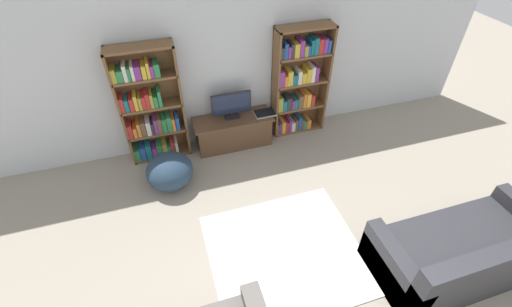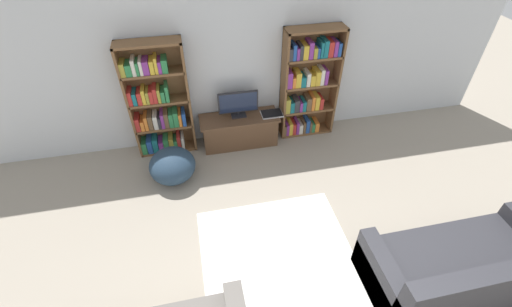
{
  "view_description": "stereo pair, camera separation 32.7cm",
  "coord_description": "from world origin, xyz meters",
  "px_view_note": "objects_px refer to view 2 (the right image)",
  "views": [
    {
      "loc": [
        -1.05,
        -0.5,
        3.69
      ],
      "look_at": [
        -0.02,
        2.8,
        0.7
      ],
      "focal_mm": 24.0,
      "sensor_mm": 36.0,
      "label": 1
    },
    {
      "loc": [
        -0.73,
        -0.58,
        3.69
      ],
      "look_at": [
        -0.02,
        2.8,
        0.7
      ],
      "focal_mm": 24.0,
      "sensor_mm": 36.0,
      "label": 2
    }
  ],
  "objects_px": {
    "bookshelf_right": "(307,85)",
    "beanbag_ottoman": "(172,166)",
    "laptop": "(272,114)",
    "tv_stand": "(240,130)",
    "television": "(238,104)",
    "bookshelf_left": "(158,104)",
    "couch_right_sofa": "(462,271)"
  },
  "relations": [
    {
      "from": "television",
      "to": "laptop",
      "type": "bearing_deg",
      "value": -7.61
    },
    {
      "from": "tv_stand",
      "to": "beanbag_ottoman",
      "type": "relative_size",
      "value": 1.9
    },
    {
      "from": "tv_stand",
      "to": "beanbag_ottoman",
      "type": "bearing_deg",
      "value": -150.39
    },
    {
      "from": "bookshelf_left",
      "to": "beanbag_ottoman",
      "type": "distance_m",
      "value": 0.98
    },
    {
      "from": "bookshelf_left",
      "to": "beanbag_ottoman",
      "type": "height_order",
      "value": "bookshelf_left"
    },
    {
      "from": "bookshelf_right",
      "to": "tv_stand",
      "type": "height_order",
      "value": "bookshelf_right"
    },
    {
      "from": "television",
      "to": "beanbag_ottoman",
      "type": "relative_size",
      "value": 0.94
    },
    {
      "from": "bookshelf_right",
      "to": "couch_right_sofa",
      "type": "distance_m",
      "value": 3.32
    },
    {
      "from": "beanbag_ottoman",
      "to": "bookshelf_left",
      "type": "bearing_deg",
      "value": 97.75
    },
    {
      "from": "couch_right_sofa",
      "to": "beanbag_ottoman",
      "type": "bearing_deg",
      "value": 141.67
    },
    {
      "from": "bookshelf_right",
      "to": "couch_right_sofa",
      "type": "bearing_deg",
      "value": -76.25
    },
    {
      "from": "television",
      "to": "couch_right_sofa",
      "type": "xyz_separation_m",
      "value": [
        1.93,
        -3.09,
        -0.47
      ]
    },
    {
      "from": "bookshelf_left",
      "to": "bookshelf_right",
      "type": "relative_size",
      "value": 1.0
    },
    {
      "from": "laptop",
      "to": "television",
      "type": "bearing_deg",
      "value": 172.39
    },
    {
      "from": "television",
      "to": "beanbag_ottoman",
      "type": "height_order",
      "value": "television"
    },
    {
      "from": "bookshelf_left",
      "to": "couch_right_sofa",
      "type": "height_order",
      "value": "bookshelf_left"
    },
    {
      "from": "bookshelf_left",
      "to": "bookshelf_right",
      "type": "xyz_separation_m",
      "value": [
        2.38,
        -0.0,
        0.05
      ]
    },
    {
      "from": "tv_stand",
      "to": "couch_right_sofa",
      "type": "distance_m",
      "value": 3.6
    },
    {
      "from": "bookshelf_right",
      "to": "laptop",
      "type": "distance_m",
      "value": 0.74
    },
    {
      "from": "couch_right_sofa",
      "to": "bookshelf_left",
      "type": "bearing_deg",
      "value": 134.88
    },
    {
      "from": "couch_right_sofa",
      "to": "laptop",
      "type": "bearing_deg",
      "value": 114.75
    },
    {
      "from": "tv_stand",
      "to": "beanbag_ottoman",
      "type": "height_order",
      "value": "tv_stand"
    },
    {
      "from": "tv_stand",
      "to": "television",
      "type": "height_order",
      "value": "television"
    },
    {
      "from": "laptop",
      "to": "beanbag_ottoman",
      "type": "bearing_deg",
      "value": -159.79
    },
    {
      "from": "bookshelf_left",
      "to": "laptop",
      "type": "bearing_deg",
      "value": -4.68
    },
    {
      "from": "tv_stand",
      "to": "couch_right_sofa",
      "type": "xyz_separation_m",
      "value": [
        1.93,
        -3.05,
        0.02
      ]
    },
    {
      "from": "television",
      "to": "beanbag_ottoman",
      "type": "xyz_separation_m",
      "value": [
        -1.12,
        -0.68,
        -0.5
      ]
    },
    {
      "from": "bookshelf_left",
      "to": "laptop",
      "type": "height_order",
      "value": "bookshelf_left"
    },
    {
      "from": "couch_right_sofa",
      "to": "beanbag_ottoman",
      "type": "relative_size",
      "value": 2.98
    },
    {
      "from": "tv_stand",
      "to": "television",
      "type": "relative_size",
      "value": 2.01
    },
    {
      "from": "bookshelf_right",
      "to": "beanbag_ottoman",
      "type": "height_order",
      "value": "bookshelf_right"
    },
    {
      "from": "bookshelf_right",
      "to": "television",
      "type": "distance_m",
      "value": 1.17
    }
  ]
}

